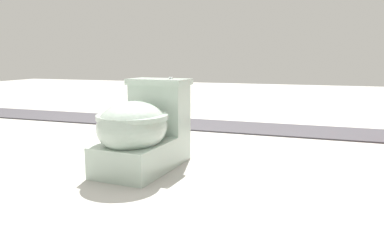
% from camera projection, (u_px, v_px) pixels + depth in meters
% --- Properties ---
extents(ground_plane, '(14.00, 14.00, 0.00)m').
position_uv_depth(ground_plane, '(134.00, 159.00, 2.35)').
color(ground_plane, '#A8A59E').
extents(gravel_strip, '(0.56, 8.00, 0.01)m').
position_uv_depth(gravel_strip, '(249.00, 128.00, 3.37)').
color(gravel_strip, '#423F44').
rests_on(gravel_strip, ground).
extents(toilet, '(0.66, 0.42, 0.52)m').
position_uv_depth(toilet, '(142.00, 131.00, 2.13)').
color(toilet, '#B2C6B7').
rests_on(toilet, ground).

